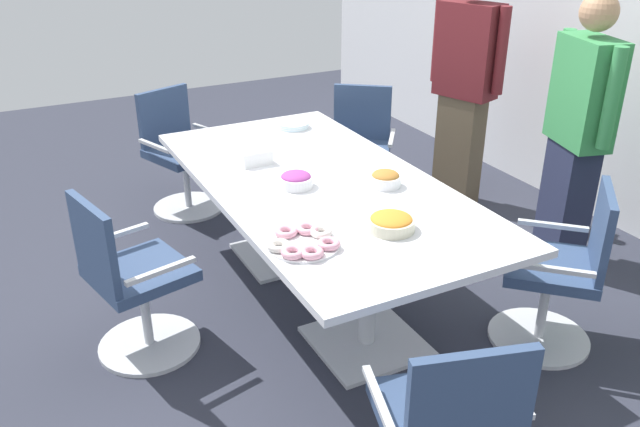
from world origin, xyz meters
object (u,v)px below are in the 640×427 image
at_px(snack_bowl_candy_mix, 296,180).
at_px(office_chair_2, 359,155).
at_px(conference_table, 320,202).
at_px(person_standing_1, 578,132).
at_px(snack_bowl_chips_orange, 391,222).
at_px(snack_bowl_pretzels, 385,179).
at_px(office_chair_1, 560,277).
at_px(person_standing_0, 465,85).
at_px(office_chair_3, 180,158).
at_px(donut_platter, 304,242).
at_px(napkin_pile, 253,155).
at_px(office_chair_4, 132,285).
at_px(plate_stack, 293,125).

bearing_deg(snack_bowl_candy_mix, office_chair_2, 135.61).
xyz_separation_m(conference_table, person_standing_1, (0.32, 1.61, 0.27)).
distance_m(conference_table, snack_bowl_chips_orange, 0.70).
bearing_deg(snack_bowl_pretzels, office_chair_1, 38.76).
relative_size(conference_table, snack_bowl_pretzels, 14.01).
bearing_deg(person_standing_0, office_chair_3, 47.90).
distance_m(person_standing_1, snack_bowl_pretzels, 1.33).
height_order(office_chair_1, snack_bowl_chips_orange, office_chair_1).
bearing_deg(conference_table, office_chair_2, 140.00).
xyz_separation_m(person_standing_1, snack_bowl_pretzels, (-0.10, -1.32, -0.10)).
bearing_deg(snack_bowl_chips_orange, conference_table, -177.32).
relative_size(person_standing_0, snack_bowl_chips_orange, 7.81).
bearing_deg(office_chair_2, snack_bowl_chips_orange, 100.84).
bearing_deg(donut_platter, office_chair_2, 142.57).
relative_size(office_chair_1, office_chair_2, 1.00).
bearing_deg(office_chair_1, napkin_pile, 81.67).
height_order(office_chair_1, person_standing_0, person_standing_0).
xyz_separation_m(person_standing_1, snack_bowl_candy_mix, (-0.32, -1.76, -0.10)).
height_order(office_chair_2, snack_bowl_chips_orange, office_chair_2).
height_order(office_chair_1, donut_platter, office_chair_1).
xyz_separation_m(office_chair_4, person_standing_1, (0.28, 2.72, 0.49)).
distance_m(person_standing_1, plate_stack, 1.84).
bearing_deg(office_chair_4, office_chair_2, 105.26).
height_order(person_standing_1, plate_stack, person_standing_1).
xyz_separation_m(office_chair_2, snack_bowl_chips_orange, (1.72, -0.84, 0.38)).
relative_size(office_chair_1, snack_bowl_candy_mix, 4.86).
height_order(office_chair_1, napkin_pile, office_chair_1).
height_order(person_standing_0, plate_stack, person_standing_0).
xyz_separation_m(snack_bowl_pretzels, napkin_pile, (-0.67, -0.51, -0.00)).
distance_m(office_chair_2, plate_stack, 0.71).
xyz_separation_m(office_chair_4, person_standing_0, (-0.79, 2.70, 0.53)).
bearing_deg(office_chair_1, person_standing_0, 21.79).
bearing_deg(person_standing_1, office_chair_4, 100.23).
bearing_deg(donut_platter, office_chair_3, 178.70).
distance_m(office_chair_2, snack_bowl_pretzels, 1.44).
xyz_separation_m(office_chair_2, person_standing_1, (1.36, 0.74, 0.49)).
relative_size(office_chair_1, donut_platter, 2.67).
xyz_separation_m(snack_bowl_pretzels, snack_bowl_chips_orange, (0.46, -0.26, -0.00)).
bearing_deg(plate_stack, snack_bowl_pretzels, 1.02).
height_order(office_chair_4, snack_bowl_candy_mix, office_chair_4).
bearing_deg(office_chair_4, snack_bowl_chips_orange, 47.16).
height_order(donut_platter, napkin_pile, napkin_pile).
distance_m(person_standing_0, snack_bowl_chips_orange, 2.12).
bearing_deg(conference_table, person_standing_1, 78.62).
xyz_separation_m(office_chair_1, office_chair_3, (-2.59, -1.26, 0.00)).
xyz_separation_m(office_chair_3, snack_bowl_chips_orange, (2.29, 0.39, 0.38)).
distance_m(snack_bowl_pretzels, napkin_pile, 0.84).
distance_m(conference_table, snack_bowl_pretzels, 0.40).
bearing_deg(office_chair_3, snack_bowl_chips_orange, 79.41).
bearing_deg(person_standing_0, donut_platter, 106.37).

